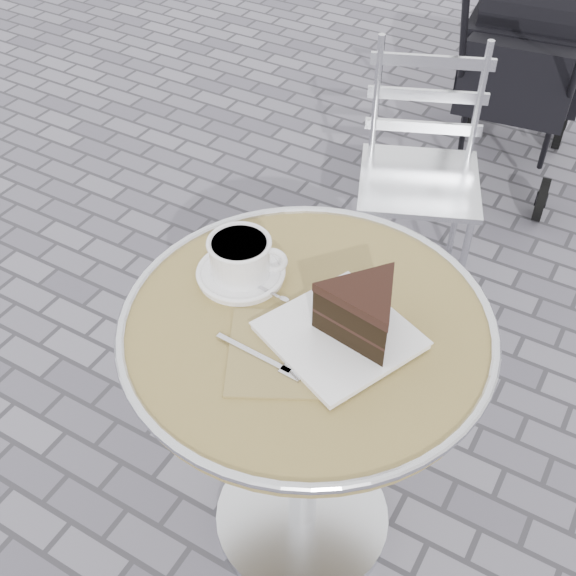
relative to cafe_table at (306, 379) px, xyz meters
The scene contains 6 objects.
ground 0.57m from the cafe_table, ahead, with size 80.00×80.00×0.00m, color slate.
cafe_table is the anchor object (origin of this frame).
cappuccino_set 0.27m from the cafe_table, 164.73° to the left, with size 0.21×0.17×0.09m.
cake_plate_set 0.24m from the cafe_table, ahead, with size 0.38×0.37×0.13m.
bistro_chair 1.06m from the cafe_table, 99.05° to the left, with size 0.48×0.48×0.81m.
baby_stroller 1.87m from the cafe_table, 92.33° to the left, with size 0.53×0.97×0.96m.
Camera 1 is at (0.44, -0.83, 1.71)m, focal length 45.00 mm.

